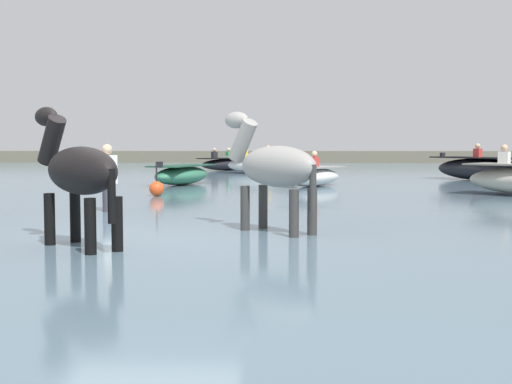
{
  "coord_description": "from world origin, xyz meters",
  "views": [
    {
      "loc": [
        1.76,
        -9.26,
        1.65
      ],
      "look_at": [
        1.44,
        2.04,
        0.85
      ],
      "focal_mm": 48.68,
      "sensor_mm": 36.0,
      "label": 1
    }
  ],
  "objects_px": {
    "boat_near_port": "(481,169)",
    "boat_distant_west": "(266,165)",
    "horse_lead_grey": "(274,170)",
    "person_spectator_far": "(108,184)",
    "boat_mid_channel": "(229,164)",
    "horse_trailing_black": "(78,175)",
    "boat_far_offshore": "(182,175)",
    "channel_buoy": "(157,188)",
    "boat_mid_outer": "(313,176)"
  },
  "relations": [
    {
      "from": "boat_near_port",
      "to": "boat_far_offshore",
      "type": "height_order",
      "value": "boat_near_port"
    },
    {
      "from": "boat_far_offshore",
      "to": "boat_mid_channel",
      "type": "bearing_deg",
      "value": 86.7
    },
    {
      "from": "boat_near_port",
      "to": "boat_mid_channel",
      "type": "height_order",
      "value": "boat_near_port"
    },
    {
      "from": "boat_mid_outer",
      "to": "horse_trailing_black",
      "type": "bearing_deg",
      "value": -106.1
    },
    {
      "from": "horse_lead_grey",
      "to": "boat_mid_channel",
      "type": "relative_size",
      "value": 0.69
    },
    {
      "from": "boat_distant_west",
      "to": "boat_mid_channel",
      "type": "bearing_deg",
      "value": 113.82
    },
    {
      "from": "boat_near_port",
      "to": "boat_far_offshore",
      "type": "distance_m",
      "value": 10.48
    },
    {
      "from": "boat_distant_west",
      "to": "channel_buoy",
      "type": "distance_m",
      "value": 12.46
    },
    {
      "from": "boat_near_port",
      "to": "boat_distant_west",
      "type": "distance_m",
      "value": 8.93
    },
    {
      "from": "horse_trailing_black",
      "to": "boat_mid_outer",
      "type": "xyz_separation_m",
      "value": [
        3.57,
        12.37,
        -0.61
      ]
    },
    {
      "from": "boat_mid_channel",
      "to": "horse_lead_grey",
      "type": "bearing_deg",
      "value": -84.49
    },
    {
      "from": "channel_buoy",
      "to": "horse_trailing_black",
      "type": "bearing_deg",
      "value": -86.73
    },
    {
      "from": "boat_near_port",
      "to": "boat_mid_channel",
      "type": "relative_size",
      "value": 1.27
    },
    {
      "from": "horse_lead_grey",
      "to": "boat_far_offshore",
      "type": "distance_m",
      "value": 11.86
    },
    {
      "from": "horse_trailing_black",
      "to": "boat_distant_west",
      "type": "relative_size",
      "value": 0.53
    },
    {
      "from": "boat_near_port",
      "to": "boat_distant_west",
      "type": "relative_size",
      "value": 0.99
    },
    {
      "from": "boat_distant_west",
      "to": "boat_mid_outer",
      "type": "relative_size",
      "value": 1.44
    },
    {
      "from": "boat_mid_channel",
      "to": "person_spectator_far",
      "type": "height_order",
      "value": "person_spectator_far"
    },
    {
      "from": "boat_far_offshore",
      "to": "person_spectator_far",
      "type": "bearing_deg",
      "value": -91.69
    },
    {
      "from": "horse_lead_grey",
      "to": "boat_mid_outer",
      "type": "distance_m",
      "value": 10.88
    },
    {
      "from": "boat_near_port",
      "to": "channel_buoy",
      "type": "relative_size",
      "value": 4.68
    },
    {
      "from": "boat_distant_west",
      "to": "boat_mid_outer",
      "type": "height_order",
      "value": "boat_distant_west"
    },
    {
      "from": "boat_far_offshore",
      "to": "boat_mid_channel",
      "type": "xyz_separation_m",
      "value": [
        0.67,
        11.7,
        0.0
      ]
    },
    {
      "from": "horse_lead_grey",
      "to": "horse_trailing_black",
      "type": "bearing_deg",
      "value": -147.16
    },
    {
      "from": "boat_far_offshore",
      "to": "boat_mid_outer",
      "type": "distance_m",
      "value": 4.11
    },
    {
      "from": "boat_near_port",
      "to": "channel_buoy",
      "type": "height_order",
      "value": "boat_near_port"
    },
    {
      "from": "boat_near_port",
      "to": "boat_mid_outer",
      "type": "relative_size",
      "value": 1.43
    },
    {
      "from": "horse_trailing_black",
      "to": "person_spectator_far",
      "type": "height_order",
      "value": "horse_trailing_black"
    },
    {
      "from": "boat_mid_outer",
      "to": "person_spectator_far",
      "type": "distance_m",
      "value": 8.96
    },
    {
      "from": "channel_buoy",
      "to": "boat_distant_west",
      "type": "bearing_deg",
      "value": 78.44
    },
    {
      "from": "boat_distant_west",
      "to": "boat_mid_channel",
      "type": "distance_m",
      "value": 4.53
    },
    {
      "from": "boat_near_port",
      "to": "boat_distant_west",
      "type": "height_order",
      "value": "boat_near_port"
    },
    {
      "from": "horse_trailing_black",
      "to": "boat_mid_outer",
      "type": "bearing_deg",
      "value": 73.9
    },
    {
      "from": "horse_lead_grey",
      "to": "channel_buoy",
      "type": "distance_m",
      "value": 7.46
    },
    {
      "from": "boat_near_port",
      "to": "boat_mid_channel",
      "type": "distance_m",
      "value": 12.93
    },
    {
      "from": "boat_far_offshore",
      "to": "channel_buoy",
      "type": "relative_size",
      "value": 3.67
    },
    {
      "from": "boat_near_port",
      "to": "person_spectator_far",
      "type": "relative_size",
      "value": 2.42
    },
    {
      "from": "horse_trailing_black",
      "to": "boat_far_offshore",
      "type": "relative_size",
      "value": 0.69
    },
    {
      "from": "boat_near_port",
      "to": "boat_distant_west",
      "type": "xyz_separation_m",
      "value": [
        -7.58,
        4.72,
        -0.04
      ]
    },
    {
      "from": "horse_lead_grey",
      "to": "person_spectator_far",
      "type": "distance_m",
      "value": 4.34
    },
    {
      "from": "boat_distant_west",
      "to": "horse_trailing_black",
      "type": "bearing_deg",
      "value": -95.59
    },
    {
      "from": "horse_lead_grey",
      "to": "channel_buoy",
      "type": "xyz_separation_m",
      "value": [
        -2.9,
        6.83,
        -0.72
      ]
    },
    {
      "from": "horse_trailing_black",
      "to": "boat_far_offshore",
      "type": "xyz_separation_m",
      "value": [
        -0.49,
        13.05,
        -0.6
      ]
    },
    {
      "from": "horse_lead_grey",
      "to": "boat_near_port",
      "type": "relative_size",
      "value": 0.54
    },
    {
      "from": "boat_distant_west",
      "to": "boat_far_offshore",
      "type": "bearing_deg",
      "value": -108.35
    },
    {
      "from": "boat_far_offshore",
      "to": "boat_mid_channel",
      "type": "relative_size",
      "value": 1.0
    },
    {
      "from": "boat_near_port",
      "to": "person_spectator_far",
      "type": "bearing_deg",
      "value": -132.3
    },
    {
      "from": "boat_near_port",
      "to": "channel_buoy",
      "type": "distance_m",
      "value": 12.55
    },
    {
      "from": "horse_lead_grey",
      "to": "boat_near_port",
      "type": "bearing_deg",
      "value": 63.36
    },
    {
      "from": "boat_far_offshore",
      "to": "boat_mid_channel",
      "type": "distance_m",
      "value": 11.72
    }
  ]
}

